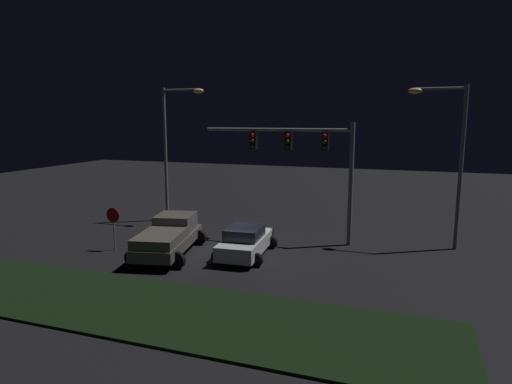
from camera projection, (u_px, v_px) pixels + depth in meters
ground_plane at (239, 249)px, 22.67m from camera, size 80.00×80.00×0.00m
grass_median at (158, 309)px, 15.37m from camera, size 20.59×4.65×0.10m
pickup_truck at (169, 234)px, 21.70m from camera, size 3.60×5.69×1.80m
car_sedan at (246, 241)px, 21.41m from camera, size 2.68×4.51×1.51m
traffic_signal_gantry at (306, 152)px, 23.38m from camera, size 8.32×0.56×6.50m
street_lamp_left at (173, 139)px, 28.12m from camera, size 2.93×0.44×8.64m
street_lamp_right at (450, 147)px, 21.99m from camera, size 2.83×0.44×8.33m
stop_sign at (113, 221)px, 22.22m from camera, size 0.76×0.08×2.23m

